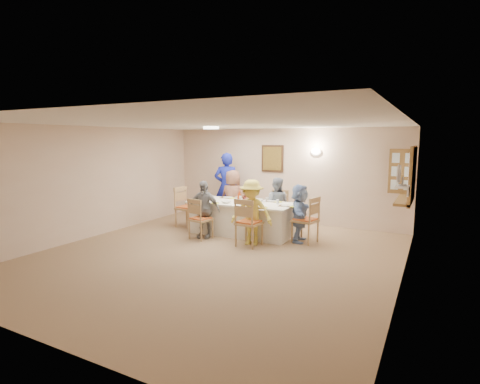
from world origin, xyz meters
The scene contains 49 objects.
ground centered at (0.00, 0.00, 0.00)m, with size 7.00×7.00×0.00m, color #9A744E.
room_walls centered at (0.00, 0.00, 1.51)m, with size 7.00×7.00×7.00m.
wall_picture centered at (-0.30, 3.46, 1.70)m, with size 0.62×0.05×0.72m.
wall_sconce centered at (0.90, 3.44, 1.90)m, with size 0.26×0.09×0.18m, color white.
ceiling_light centered at (-1.00, 1.50, 2.47)m, with size 0.36×0.36×0.05m, color white.
serving_hatch centered at (3.21, 2.40, 1.50)m, with size 0.06×1.50×1.15m, color brown.
hatch_sill centered at (3.09, 2.40, 0.97)m, with size 0.30×1.50×0.05m, color brown.
shutter_door centered at (2.95, 3.16, 1.50)m, with size 0.55×0.04×1.00m, color brown.
fan_shelf centered at (3.13, 1.05, 1.40)m, with size 0.22×0.36×0.03m, color white.
desk_fan centered at (3.10, 1.05, 1.55)m, with size 0.30×0.30×0.28m, color #A5A5A8, non-canonical shape.
dining_table centered at (-0.35, 1.74, 0.38)m, with size 2.48×1.05×0.76m, color white.
chair_back_left centered at (-0.95, 2.54, 0.45)m, with size 0.43×0.43×0.91m, color tan, non-canonical shape.
chair_back_right centered at (0.25, 2.54, 0.49)m, with size 0.47×0.47×0.97m, color tan, non-canonical shape.
chair_front_left centered at (-0.95, 0.94, 0.47)m, with size 0.45×0.45×0.93m, color tan, non-canonical shape.
chair_front_right centered at (0.25, 0.94, 0.51)m, with size 0.49×0.49×1.02m, color tan, non-canonical shape.
chair_left_end centered at (-1.90, 1.74, 0.51)m, with size 0.49×0.49×1.02m, color tan, non-canonical shape.
chair_right_end centered at (1.20, 1.74, 0.51)m, with size 0.48×0.48×1.01m, color tan, non-canonical shape.
diner_back_left centered at (-0.95, 2.42, 0.72)m, with size 0.70×0.46×1.44m, color brown.
diner_back_right centered at (0.25, 2.42, 0.65)m, with size 0.70×0.58×1.30m, color gray.
diner_front_left centered at (-0.95, 1.06, 0.65)m, with size 0.81×0.45×1.30m, color gray.
diner_front_right centered at (0.25, 1.06, 0.69)m, with size 0.96×0.65×1.38m, color #EED84F.
diner_right_end centered at (1.07, 1.74, 0.63)m, with size 0.56×1.21×1.26m, color #81A0D6.
caregiver centered at (-1.40, 2.89, 0.93)m, with size 0.80×0.68×1.86m, color #1722A1.
placemat_fl centered at (-0.95, 1.32, 0.76)m, with size 0.34×0.25×0.01m, color #472B19.
plate_fl centered at (-0.95, 1.32, 0.77)m, with size 0.25×0.25×0.02m, color white.
napkin_fl centered at (-0.77, 1.27, 0.77)m, with size 0.14×0.14×0.01m, color #EDF734.
placemat_fr centered at (0.25, 1.32, 0.76)m, with size 0.35×0.26×0.01m, color #472B19.
plate_fr centered at (0.25, 1.32, 0.77)m, with size 0.23×0.23×0.01m, color white.
napkin_fr centered at (0.43, 1.27, 0.77)m, with size 0.14×0.14×0.01m, color #EDF734.
placemat_bl centered at (-0.95, 2.16, 0.76)m, with size 0.36×0.27×0.01m, color #472B19.
plate_bl centered at (-0.95, 2.16, 0.77)m, with size 0.25×0.25×0.02m, color white.
napkin_bl centered at (-0.77, 2.11, 0.77)m, with size 0.15×0.15×0.01m, color #EDF734.
placemat_br centered at (0.25, 2.16, 0.76)m, with size 0.35×0.26×0.01m, color #472B19.
plate_br centered at (0.25, 2.16, 0.77)m, with size 0.25×0.25×0.02m, color white.
napkin_br centered at (0.43, 2.11, 0.77)m, with size 0.15×0.15×0.01m, color #EDF734.
placemat_le centered at (-1.45, 1.74, 0.76)m, with size 0.37×0.27×0.01m, color #472B19.
plate_le centered at (-1.45, 1.74, 0.77)m, with size 0.22×0.22×0.01m, color white.
napkin_le centered at (-1.27, 1.69, 0.77)m, with size 0.14×0.14×0.01m, color #EDF734.
placemat_re centered at (0.77, 1.74, 0.76)m, with size 0.33×0.25×0.01m, color #472B19.
plate_re centered at (0.77, 1.74, 0.77)m, with size 0.24×0.24×0.02m, color white.
napkin_re centered at (0.95, 1.69, 0.77)m, with size 0.15×0.15×0.01m, color #EDF734.
teacup_a centered at (-1.13, 1.42, 0.81)m, with size 0.14×0.14×0.09m, color white.
teacup_b centered at (0.09, 2.25, 0.80)m, with size 0.10×0.10×0.07m, color white.
bowl_a centered at (-0.59, 1.47, 0.79)m, with size 0.27×0.27×0.05m, color white.
bowl_b centered at (-0.02, 2.02, 0.79)m, with size 0.24×0.24×0.06m, color white.
condiment_ketchup centered at (-0.42, 1.80, 0.89)m, with size 0.12×0.12×0.26m, color #A9360E.
condiment_brown centered at (-0.26, 1.77, 0.86)m, with size 0.09×0.10×0.21m, color #4D1C14.
condiment_malt centered at (-0.22, 1.73, 0.84)m, with size 0.16×0.16×0.17m, color #4D1C14.
drinking_glass centered at (-0.50, 1.79, 0.82)m, with size 0.07×0.07×0.11m, color silver.
Camera 1 is at (3.62, -5.87, 2.20)m, focal length 28.00 mm.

